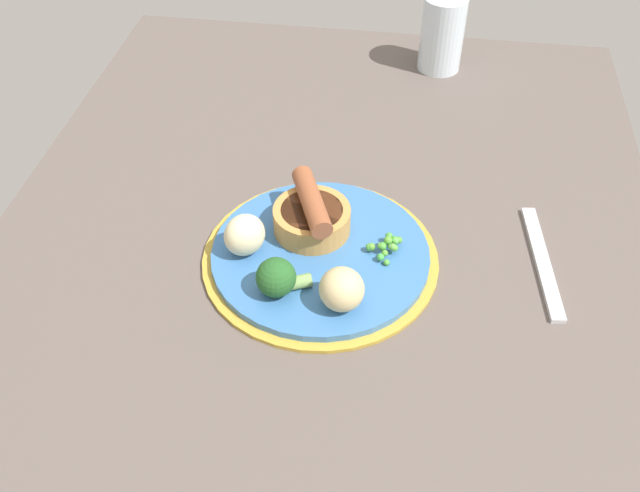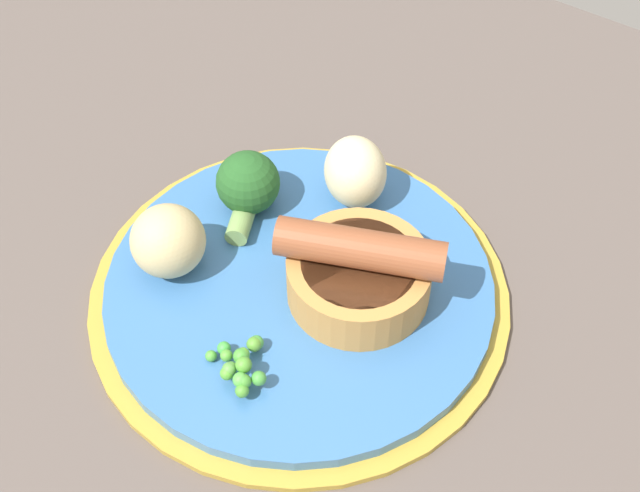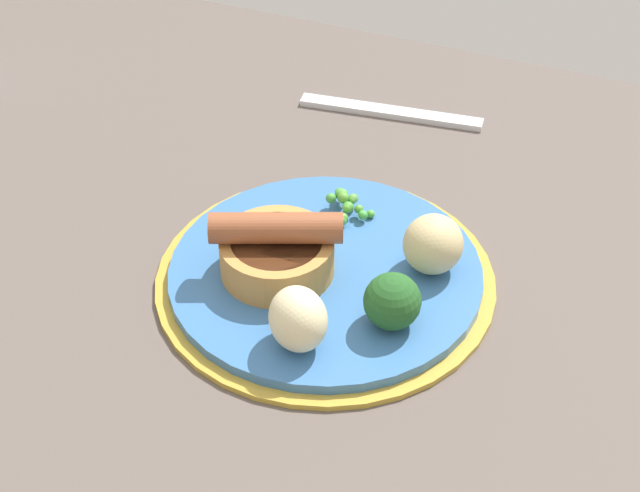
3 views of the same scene
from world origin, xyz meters
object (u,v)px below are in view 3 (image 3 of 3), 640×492
object	(u,v)px
broccoli_floret_near	(392,301)
potato_chunk_0	(298,319)
fork	(391,112)
sausage_pudding	(277,250)
dinner_plate	(326,276)
pea_pile	(347,204)
potato_chunk_2	(433,244)

from	to	relation	value
broccoli_floret_near	potato_chunk_0	world-z (taller)	potato_chunk_0
broccoli_floret_near	fork	distance (cm)	30.66
sausage_pudding	dinner_plate	bearing A→B (deg)	3.87
dinner_plate	pea_pile	distance (cm)	7.49
pea_pile	dinner_plate	bearing A→B (deg)	-82.00
potato_chunk_0	sausage_pudding	bearing A→B (deg)	124.33
pea_pile	fork	world-z (taller)	pea_pile
dinner_plate	broccoli_floret_near	size ratio (longest dim) A/B	4.54
pea_pile	broccoli_floret_near	distance (cm)	13.48
dinner_plate	potato_chunk_0	distance (cm)	9.27
potato_chunk_2	broccoli_floret_near	bearing A→B (deg)	-97.92
dinner_plate	sausage_pudding	size ratio (longest dim) A/B	2.60
broccoli_floret_near	potato_chunk_2	bearing A→B (deg)	148.44
potato_chunk_2	potato_chunk_0	bearing A→B (deg)	-118.91
dinner_plate	potato_chunk_0	bearing A→B (deg)	-81.99
sausage_pudding	broccoli_floret_near	bearing A→B (deg)	-33.54
pea_pile	fork	xyz separation A→B (cm)	(-2.14, 17.88, -2.08)
pea_pile	potato_chunk_2	size ratio (longest dim) A/B	0.90
sausage_pudding	broccoli_floret_near	xyz separation A→B (cm)	(10.22, -2.09, -0.06)
broccoli_floret_near	fork	bearing A→B (deg)	175.25
pea_pile	potato_chunk_0	bearing A→B (deg)	-82.00
dinner_plate	sausage_pudding	xyz separation A→B (cm)	(-3.49, -1.69, 2.97)
dinner_plate	broccoli_floret_near	world-z (taller)	broccoli_floret_near
potato_chunk_2	fork	distance (cm)	24.68
sausage_pudding	broccoli_floret_near	distance (cm)	10.43
fork	broccoli_floret_near	bearing A→B (deg)	-77.97
potato_chunk_0	dinner_plate	bearing A→B (deg)	98.01
pea_pile	potato_chunk_2	xyz separation A→B (cm)	(8.71, -4.01, 1.44)
broccoli_floret_near	pea_pile	bearing A→B (deg)	-168.47
sausage_pudding	pea_pile	size ratio (longest dim) A/B	2.39
broccoli_floret_near	fork	size ratio (longest dim) A/B	0.33
broccoli_floret_near	potato_chunk_0	size ratio (longest dim) A/B	1.20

